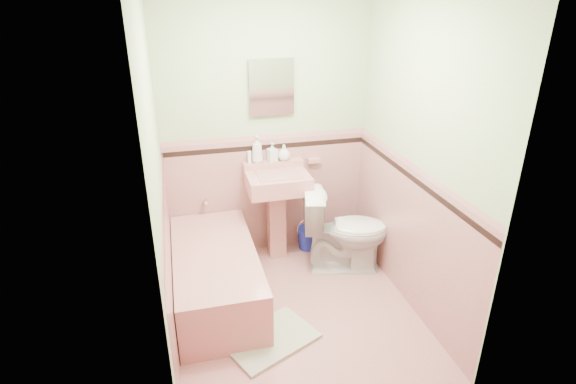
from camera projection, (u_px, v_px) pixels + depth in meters
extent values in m
plane|color=tan|center=(295.00, 309.00, 3.96)|extent=(2.20, 2.20, 0.00)
plane|color=beige|center=(266.00, 134.00, 4.43)|extent=(2.50, 0.00, 2.50)
plane|color=beige|center=(349.00, 248.00, 2.48)|extent=(2.50, 0.00, 2.50)
plane|color=beige|center=(159.00, 188.00, 3.23)|extent=(0.00, 2.50, 2.50)
plane|color=beige|center=(417.00, 163.00, 3.68)|extent=(0.00, 2.50, 2.50)
plane|color=tan|center=(268.00, 196.00, 4.68)|extent=(2.00, 0.00, 2.00)
plane|color=tan|center=(343.00, 341.00, 2.75)|extent=(2.00, 0.00, 2.00)
plane|color=tan|center=(170.00, 266.00, 3.50)|extent=(0.00, 2.20, 2.20)
plane|color=tan|center=(407.00, 235.00, 3.94)|extent=(0.00, 2.20, 2.20)
plane|color=black|center=(267.00, 147.00, 4.47)|extent=(2.00, 0.00, 2.00)
plane|color=black|center=(347.00, 267.00, 2.55)|extent=(2.00, 0.00, 2.00)
plane|color=black|center=(164.00, 204.00, 3.29)|extent=(0.00, 2.20, 2.20)
plane|color=black|center=(413.00, 179.00, 3.73)|extent=(0.00, 2.20, 2.20)
plane|color=tan|center=(267.00, 137.00, 4.42)|extent=(2.00, 0.00, 2.00)
plane|color=tan|center=(348.00, 251.00, 2.51)|extent=(2.00, 0.00, 2.00)
plane|color=tan|center=(162.00, 191.00, 3.25)|extent=(0.00, 2.20, 2.20)
plane|color=tan|center=(414.00, 167.00, 3.69)|extent=(0.00, 2.20, 2.20)
cube|color=tan|center=(216.00, 276.00, 4.02)|extent=(0.70, 1.50, 0.45)
cylinder|color=silver|center=(206.00, 201.00, 4.49)|extent=(0.04, 0.12, 0.04)
cylinder|color=silver|center=(274.00, 166.00, 4.47)|extent=(0.02, 0.02, 0.10)
cube|color=white|center=(271.00, 87.00, 4.23)|extent=(0.35, 0.04, 0.44)
cube|color=tan|center=(314.00, 160.00, 4.62)|extent=(0.13, 0.07, 0.04)
imported|color=#B2B2B2|center=(257.00, 149.00, 4.40)|extent=(0.12, 0.12, 0.27)
imported|color=#B2B2B2|center=(272.00, 152.00, 4.45)|extent=(0.10, 0.11, 0.19)
imported|color=#B2B2B2|center=(284.00, 153.00, 4.49)|extent=(0.14, 0.14, 0.16)
cylinder|color=white|center=(249.00, 157.00, 4.42)|extent=(0.04, 0.04, 0.12)
imported|color=white|center=(345.00, 230.00, 4.41)|extent=(0.89, 0.64, 0.82)
cube|color=#9CA68B|center=(271.00, 339.00, 3.60)|extent=(0.81, 0.70, 0.03)
cube|color=#BF1E59|center=(249.00, 329.00, 3.65)|extent=(0.18, 0.13, 0.07)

